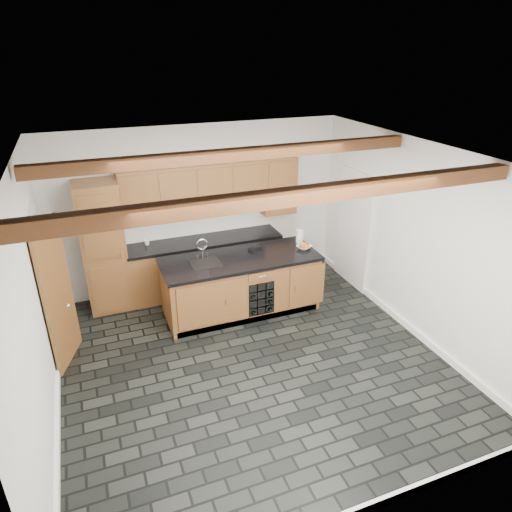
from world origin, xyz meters
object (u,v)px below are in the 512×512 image
(island, at_px, (241,284))
(kitchen_scale, at_px, (255,248))
(fruit_bowl, at_px, (304,247))
(paper_towel, at_px, (300,236))

(island, distance_m, kitchen_scale, 0.63)
(island, bearing_deg, fruit_bowl, -1.87)
(paper_towel, bearing_deg, island, -169.23)
(paper_towel, bearing_deg, fruit_bowl, -99.20)
(fruit_bowl, distance_m, paper_towel, 0.26)
(fruit_bowl, bearing_deg, paper_towel, 80.80)
(fruit_bowl, height_order, paper_towel, paper_towel)
(island, relative_size, fruit_bowl, 11.08)
(paper_towel, bearing_deg, kitchen_scale, 178.81)
(fruit_bowl, bearing_deg, island, 178.13)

